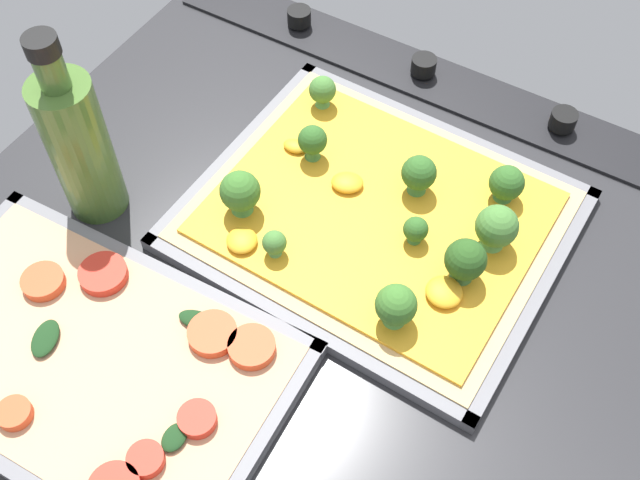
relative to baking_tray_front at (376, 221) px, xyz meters
The scene contains 7 objects.
ground_plane 10.26cm from the baking_tray_front, 106.13° to the left, with size 81.54×68.04×3.00cm, color #28282B.
stove_control_panel 21.02cm from the baking_tray_front, 97.66° to the right, with size 78.28×7.00×2.60cm.
baking_tray_front is the anchor object (origin of this frame).
broccoli_pizza 1.73cm from the baking_tray_front, 158.87° to the left, with size 32.83×27.28×6.15cm.
baking_tray_back 29.50cm from the baking_tray_front, 61.60° to the left, with size 35.94×23.46×1.30cm.
veggie_pizza_back 28.82cm from the baking_tray_front, 62.61° to the left, with size 33.44×20.96×1.90cm.
oil_bottle 28.57cm from the baking_tray_front, 25.32° to the left, with size 5.70×5.70×20.56cm.
Camera 1 is at (-15.31, 31.20, 59.78)cm, focal length 42.95 mm.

